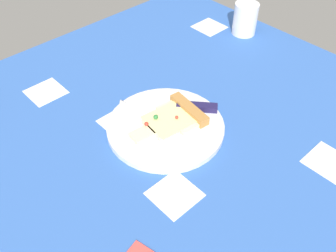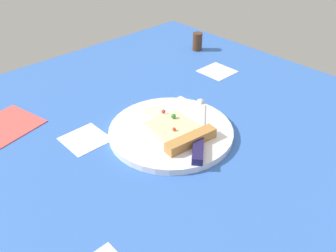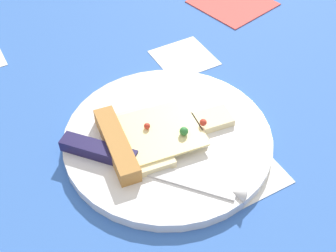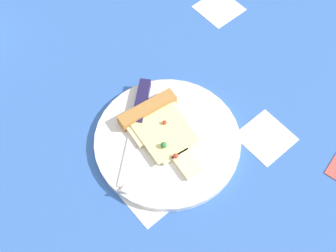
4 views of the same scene
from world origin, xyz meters
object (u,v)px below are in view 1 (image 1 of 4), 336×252
(knife, at_px, (178,106))
(plate, at_px, (166,127))
(pizza_slice, at_px, (174,118))
(drinking_glass, at_px, (245,19))

(knife, bearing_deg, plate, 158.71)
(pizza_slice, height_order, knife, pizza_slice)
(plate, height_order, drinking_glass, drinking_glass)
(knife, xyz_separation_m, drinking_glass, (0.14, -0.43, 0.03))
(plate, xyz_separation_m, pizza_slice, (-0.00, -0.03, 0.02))
(pizza_slice, xyz_separation_m, drinking_glass, (0.16, -0.46, 0.03))
(plate, bearing_deg, pizza_slice, -96.83)
(pizza_slice, relative_size, knife, 0.93)
(pizza_slice, distance_m, knife, 0.05)
(plate, height_order, pizza_slice, pizza_slice)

